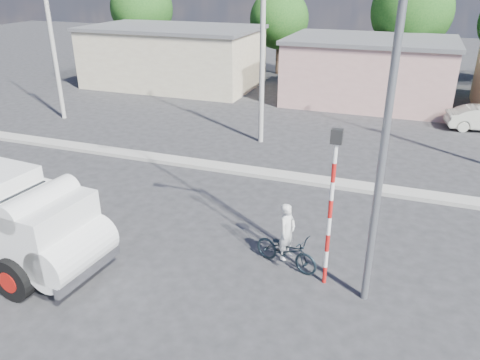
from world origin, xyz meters
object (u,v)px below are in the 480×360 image
(cyclist, at_px, (287,241))
(streetlight, at_px, (381,111))
(bicycle, at_px, (286,250))
(traffic_pole, at_px, (331,197))

(cyclist, height_order, streetlight, streetlight)
(bicycle, height_order, streetlight, streetlight)
(bicycle, relative_size, streetlight, 0.22)
(cyclist, bearing_deg, streetlight, -90.50)
(cyclist, bearing_deg, traffic_pole, -90.78)
(traffic_pole, bearing_deg, streetlight, -17.73)
(bicycle, relative_size, cyclist, 1.19)
(bicycle, xyz_separation_m, cyclist, (0.00, 0.00, 0.31))
(traffic_pole, relative_size, streetlight, 0.48)
(traffic_pole, xyz_separation_m, streetlight, (0.94, -0.30, 2.37))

